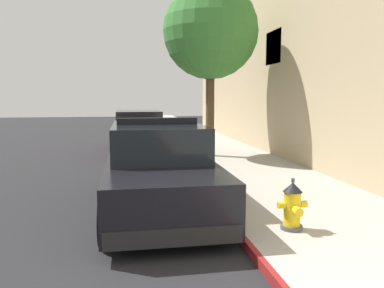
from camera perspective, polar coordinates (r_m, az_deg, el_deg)
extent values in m
cube|color=#232326|center=(12.26, -22.84, -3.58)|extent=(31.17, 60.00, 0.20)
cube|color=#ADA89E|center=(12.33, 5.43, -2.20)|extent=(3.24, 60.00, 0.13)
cube|color=maroon|center=(12.01, -2.24, -2.43)|extent=(0.08, 60.00, 0.13)
cube|color=tan|center=(14.53, 24.21, 11.74)|extent=(6.35, 23.61, 6.77)
cube|color=black|center=(13.10, 12.44, 14.25)|extent=(0.06, 1.30, 1.10)
cube|color=black|center=(19.36, 4.88, 12.01)|extent=(0.06, 1.30, 1.10)
cube|color=black|center=(7.00, -5.18, -5.06)|extent=(1.84, 4.80, 0.76)
cube|color=black|center=(7.04, -5.34, 0.61)|extent=(1.64, 2.50, 0.60)
cube|color=black|center=(4.84, -2.81, -13.87)|extent=(1.76, 0.16, 0.24)
cube|color=black|center=(9.34, -6.33, -3.63)|extent=(1.76, 0.16, 0.24)
cylinder|color=black|center=(8.70, -11.75, -4.53)|extent=(0.22, 0.64, 0.64)
cylinder|color=black|center=(8.81, -0.47, -4.24)|extent=(0.22, 0.64, 0.64)
cylinder|color=black|center=(5.42, -12.93, -11.72)|extent=(0.22, 0.64, 0.64)
cylinder|color=black|center=(5.59, 5.31, -10.98)|extent=(0.22, 0.64, 0.64)
cube|color=black|center=(6.96, -5.34, 3.51)|extent=(1.48, 0.20, 0.12)
cube|color=red|center=(6.94, -8.23, 3.46)|extent=(0.44, 0.18, 0.11)
cube|color=#1E33E0|center=(7.00, -2.48, 3.56)|extent=(0.44, 0.18, 0.11)
cube|color=maroon|center=(14.36, -8.11, 1.13)|extent=(1.84, 4.80, 0.76)
cube|color=black|center=(14.45, -8.18, 3.88)|extent=(1.64, 2.50, 0.60)
cube|color=black|center=(12.07, -7.75, -1.23)|extent=(1.76, 0.16, 0.24)
cube|color=black|center=(16.71, -8.34, 1.06)|extent=(1.76, 0.16, 0.24)
cylinder|color=black|center=(16.07, -11.35, 0.76)|extent=(0.22, 0.64, 0.64)
cylinder|color=black|center=(16.12, -5.22, 0.89)|extent=(0.22, 0.64, 0.64)
cylinder|color=black|center=(12.70, -11.73, -0.90)|extent=(0.22, 0.64, 0.64)
cylinder|color=black|center=(12.76, -3.99, -0.73)|extent=(0.22, 0.64, 0.64)
cylinder|color=#4C4C51|center=(5.79, 14.97, -12.17)|extent=(0.32, 0.32, 0.06)
cylinder|color=yellow|center=(5.70, 15.06, -9.51)|extent=(0.24, 0.24, 0.50)
cone|color=black|center=(5.62, 15.17, -6.38)|extent=(0.28, 0.28, 0.14)
cylinder|color=#4C4C51|center=(5.60, 15.20, -5.39)|extent=(0.05, 0.05, 0.06)
cylinder|color=yellow|center=(5.62, 13.49, -9.08)|extent=(0.10, 0.10, 0.10)
cylinder|color=yellow|center=(5.76, 16.64, -8.78)|extent=(0.10, 0.10, 0.10)
cylinder|color=yellow|center=(5.54, 15.86, -9.91)|extent=(0.13, 0.12, 0.13)
cylinder|color=brown|center=(12.31, 2.77, 5.06)|extent=(0.28, 0.28, 2.97)
sphere|color=#387A33|center=(12.48, 2.85, 16.87)|extent=(3.06, 3.06, 3.06)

